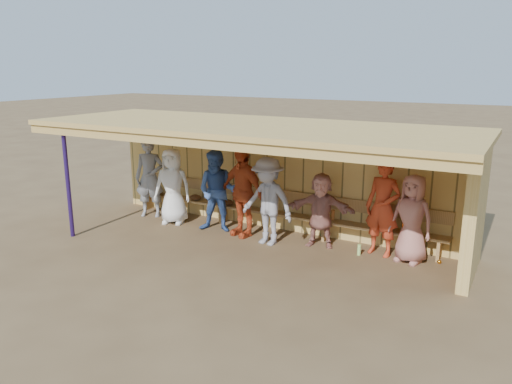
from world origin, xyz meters
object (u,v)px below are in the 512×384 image
player_d (242,192)px  player_g (383,207)px  player_c (217,191)px  player_e (268,201)px  player_h (412,219)px  player_a (150,178)px  player_f (321,210)px  bench (273,207)px  player_b (173,186)px

player_d → player_g: 2.98m
player_c → player_e: 1.38m
player_c → player_g: player_g is taller
player_h → player_d: bearing=-162.1°
player_e → player_h: player_e is taller
player_a → player_d: bearing=-26.4°
player_a → player_f: player_a is taller
player_g → player_f: bearing=-162.5°
player_e → player_f: (1.00, 0.41, -0.15)m
player_c → bench: bearing=16.3°
player_e → bench: (-0.33, 0.85, -0.39)m
player_h → player_e: bearing=-156.7°
player_g → player_h: bearing=1.0°
player_d → player_f: size_ratio=1.28×
player_b → player_h: 5.41m
player_a → player_d: 2.71m
player_e → player_g: 2.28m
player_c → player_g: 3.60m
player_g → player_h: player_g is taller
player_d → player_f: bearing=22.3°
player_g → player_b: bearing=-164.6°
player_a → player_c: player_a is taller
player_h → bench: bearing=-173.3°
player_d → player_f: 1.76m
player_a → player_b: (0.84, -0.18, -0.08)m
player_b → player_g: 4.84m
player_b → player_f: size_ratio=1.16×
player_b → player_c: size_ratio=0.97×
player_e → player_g: player_g is taller
player_e → player_c: bearing=178.7°
player_b → player_f: (3.60, 0.23, -0.12)m
player_b → player_d: (1.87, 0.03, 0.09)m
player_f → player_h: 1.80m
player_f → player_h: bearing=-10.3°
player_a → player_b: bearing=-35.3°
bench → player_d: bearing=-123.1°
player_b → player_d: size_ratio=0.91×
player_h → bench: player_h is taller
player_a → player_e: player_a is taller
player_f → player_h: (1.80, 0.03, 0.08)m
player_a → bench: 3.19m
player_a → player_c: (2.08, -0.16, -0.05)m
player_e → player_f: bearing=29.6°
player_h → player_c: bearing=-162.5°
bench → player_b: bearing=-163.7°
player_a → player_e: 3.46m
player_a → player_c: 2.08m
player_d → player_e: size_ratio=1.07×
player_e → player_g: bearing=21.0°
player_d → player_f: player_d is taller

